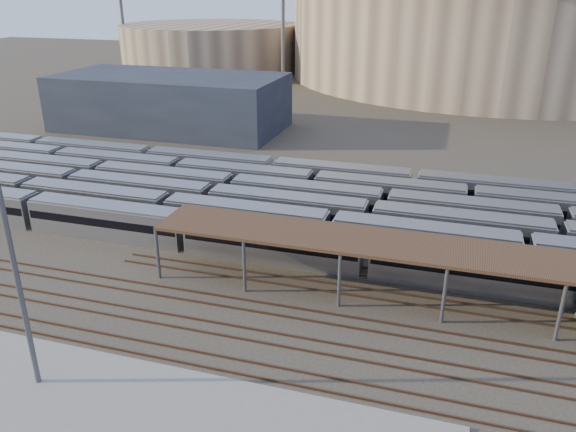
# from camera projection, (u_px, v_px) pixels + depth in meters

# --- Properties ---
(ground) EXTENTS (420.00, 420.00, 0.00)m
(ground) POSITION_uv_depth(u_px,v_px,m) (234.00, 297.00, 49.48)
(ground) COLOR #383026
(ground) RESTS_ON ground
(apron) EXTENTS (50.00, 9.00, 0.20)m
(apron) POSITION_uv_depth(u_px,v_px,m) (80.00, 395.00, 37.54)
(apron) COLOR gray
(apron) RESTS_ON ground
(subway_trains) EXTENTS (129.79, 23.90, 3.60)m
(subway_trains) POSITION_uv_depth(u_px,v_px,m) (284.00, 204.00, 65.44)
(subway_trains) COLOR #A8A8AC
(subway_trains) RESTS_ON ground
(inspection_shed) EXTENTS (60.30, 6.00, 5.30)m
(inspection_shed) POSITION_uv_depth(u_px,v_px,m) (504.00, 260.00, 45.16)
(inspection_shed) COLOR #55565A
(inspection_shed) RESTS_ON ground
(empty_tracks) EXTENTS (170.00, 9.62, 0.18)m
(empty_tracks) POSITION_uv_depth(u_px,v_px,m) (210.00, 327.00, 45.03)
(empty_tracks) COLOR #4C3323
(empty_tracks) RESTS_ON ground
(stadium) EXTENTS (124.00, 124.00, 32.50)m
(stadium) POSITION_uv_depth(u_px,v_px,m) (498.00, 18.00, 160.08)
(stadium) COLOR tan
(stadium) RESTS_ON ground
(secondary_arena) EXTENTS (56.00, 56.00, 14.00)m
(secondary_arena) POSITION_uv_depth(u_px,v_px,m) (212.00, 47.00, 177.82)
(secondary_arena) COLOR tan
(secondary_arena) RESTS_ON ground
(service_building) EXTENTS (42.00, 20.00, 10.00)m
(service_building) POSITION_uv_depth(u_px,v_px,m) (170.00, 102.00, 105.59)
(service_building) COLOR #1E232D
(service_building) RESTS_ON ground
(floodlight_0) EXTENTS (4.00, 1.00, 38.40)m
(floodlight_0) POSITION_uv_depth(u_px,v_px,m) (283.00, 4.00, 146.83)
(floodlight_0) COLOR #55565A
(floodlight_0) RESTS_ON ground
(floodlight_1) EXTENTS (4.00, 1.00, 38.40)m
(floodlight_1) POSITION_uv_depth(u_px,v_px,m) (120.00, 1.00, 170.50)
(floodlight_1) COLOR #55565A
(floodlight_1) RESTS_ON ground
(floodlight_3) EXTENTS (4.00, 1.00, 38.40)m
(floodlight_3) POSITION_uv_depth(u_px,v_px,m) (386.00, 0.00, 185.59)
(floodlight_3) COLOR #55565A
(floodlight_3) RESTS_ON ground
(yard_light_pole) EXTENTS (0.82, 0.36, 20.55)m
(yard_light_pole) POSITION_uv_depth(u_px,v_px,m) (10.00, 246.00, 34.76)
(yard_light_pole) COLOR #55565A
(yard_light_pole) RESTS_ON apron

